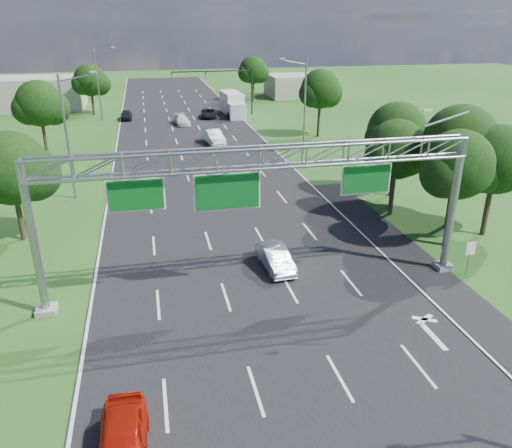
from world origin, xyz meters
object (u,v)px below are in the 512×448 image
object	(u,v)px
regulatory_sign	(470,251)
red_coupe	(123,441)
traffic_signal	(229,81)
silver_sedan	(275,258)
box_truck	(233,105)
sign_gantry	(263,169)

from	to	relation	value
regulatory_sign	red_coupe	bearing A→B (deg)	-154.45
regulatory_sign	traffic_signal	size ratio (longest dim) A/B	0.17
silver_sedan	box_truck	bearing A→B (deg)	78.62
regulatory_sign	box_truck	size ratio (longest dim) A/B	0.23
regulatory_sign	silver_sedan	xyz separation A→B (m)	(-10.75, 3.26, -0.84)
sign_gantry	red_coupe	world-z (taller)	sign_gantry
silver_sedan	sign_gantry	bearing A→B (deg)	-124.64
sign_gantry	regulatory_sign	size ratio (longest dim) A/B	11.19
silver_sedan	regulatory_sign	bearing A→B (deg)	-21.13
red_coupe	box_truck	distance (m)	64.99
traffic_signal	box_truck	bearing A→B (deg)	1.03
traffic_signal	red_coupe	size ratio (longest dim) A/B	2.88
traffic_signal	silver_sedan	bearing A→B (deg)	-96.55
regulatory_sign	silver_sedan	distance (m)	11.27
red_coupe	regulatory_sign	bearing A→B (deg)	26.55
sign_gantry	box_truck	size ratio (longest dim) A/B	2.62
traffic_signal	box_truck	size ratio (longest dim) A/B	1.36
regulatory_sign	red_coupe	size ratio (longest dim) A/B	0.49
sign_gantry	regulatory_sign	distance (m)	13.25
regulatory_sign	red_coupe	distance (m)	21.40
sign_gantry	silver_sedan	xyz separation A→B (m)	(1.32, 2.25, -6.22)
sign_gantry	silver_sedan	size ratio (longest dim) A/B	5.80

